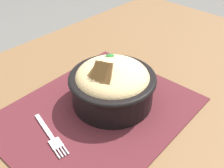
% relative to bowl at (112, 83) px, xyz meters
% --- Properties ---
extents(table, '(1.36, 0.80, 0.73)m').
position_rel_bowl_xyz_m(table, '(0.03, 0.00, -0.12)').
color(table, brown).
rests_on(table, ground_plane).
extents(placemat, '(0.43, 0.35, 0.00)m').
position_rel_bowl_xyz_m(placemat, '(0.05, -0.00, -0.05)').
color(placemat, '#47191E').
rests_on(placemat, table).
extents(bowl, '(0.19, 0.19, 0.13)m').
position_rel_bowl_xyz_m(bowl, '(0.00, 0.00, 0.00)').
color(bowl, black).
rests_on(bowl, placemat).
extents(fork, '(0.04, 0.13, 0.00)m').
position_rel_bowl_xyz_m(fork, '(0.16, -0.01, -0.05)').
color(fork, '#B3B3B3').
rests_on(fork, placemat).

